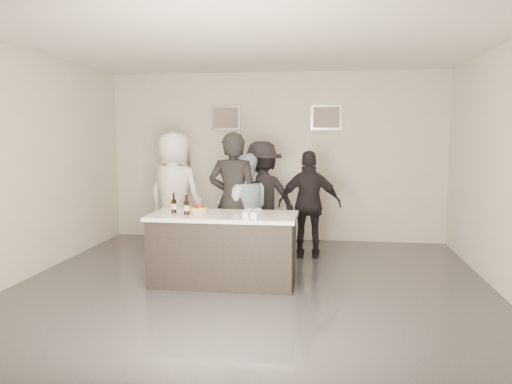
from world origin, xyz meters
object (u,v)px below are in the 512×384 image
at_px(beer_bottle_a, 174,203).
at_px(person_guest_left, 175,194).
at_px(person_main_black, 233,201).
at_px(person_main_blue, 244,210).
at_px(beer_bottle_b, 187,204).
at_px(bar_counter, 224,249).
at_px(person_guest_back, 262,198).
at_px(cake, 199,211).
at_px(person_guest_right, 309,204).

bearing_deg(beer_bottle_a, person_guest_left, 106.93).
bearing_deg(person_main_black, person_main_blue, -128.72).
bearing_deg(beer_bottle_b, beer_bottle_a, 150.70).
bearing_deg(beer_bottle_b, bar_counter, 14.82).
bearing_deg(person_guest_back, cake, 41.55).
xyz_separation_m(cake, person_guest_back, (0.59, 1.67, -0.04)).
xyz_separation_m(beer_bottle_b, person_main_blue, (0.57, 0.97, -0.21)).
bearing_deg(person_guest_left, person_main_black, 167.19).
bearing_deg(beer_bottle_b, cake, 31.13).
xyz_separation_m(cake, person_guest_left, (-0.76, 1.42, 0.03)).
bearing_deg(cake, person_guest_left, 118.10).
bearing_deg(bar_counter, person_guest_back, 80.28).
bearing_deg(person_main_blue, person_guest_back, -115.07).
relative_size(person_guest_right, person_guest_back, 0.92).
xyz_separation_m(beer_bottle_a, person_main_blue, (0.76, 0.86, -0.21)).
height_order(cake, person_guest_right, person_guest_right).
height_order(cake, beer_bottle_b, beer_bottle_b).
distance_m(person_main_black, person_main_blue, 0.24).
height_order(beer_bottle_b, person_main_blue, person_main_blue).
bearing_deg(beer_bottle_b, person_guest_left, 112.53).
bearing_deg(bar_counter, person_guest_right, 55.98).
bearing_deg(cake, person_main_blue, 64.15).
bearing_deg(person_guest_back, person_guest_right, 143.81).
relative_size(person_main_blue, person_guest_left, 0.84).
relative_size(person_main_black, person_guest_back, 1.08).
bearing_deg(person_main_black, person_guest_back, -103.64).
bearing_deg(person_guest_right, person_main_blue, 36.03).
height_order(beer_bottle_a, person_guest_back, person_guest_back).
relative_size(beer_bottle_a, person_main_blue, 0.16).
height_order(beer_bottle_b, person_guest_left, person_guest_left).
relative_size(beer_bottle_b, person_main_black, 0.13).
xyz_separation_m(bar_counter, person_guest_left, (-1.07, 1.38, 0.52)).
bearing_deg(person_guest_right, cake, 48.69).
xyz_separation_m(beer_bottle_b, person_guest_left, (-0.62, 1.50, -0.06)).
height_order(person_main_black, person_guest_right, person_main_black).
xyz_separation_m(bar_counter, person_guest_right, (1.04, 1.54, 0.38)).
distance_m(cake, person_guest_right, 2.07).
xyz_separation_m(beer_bottle_b, person_main_black, (0.44, 0.83, -0.06)).
xyz_separation_m(beer_bottle_a, beer_bottle_b, (0.20, -0.11, 0.00)).
distance_m(cake, person_guest_left, 1.61).
bearing_deg(person_main_blue, person_guest_left, -37.56).
height_order(cake, person_guest_left, person_guest_left).
height_order(bar_counter, person_guest_left, person_guest_left).
height_order(bar_counter, person_main_black, person_main_black).
bearing_deg(cake, person_main_black, 67.84).
distance_m(beer_bottle_a, person_main_black, 0.97).
xyz_separation_m(person_guest_left, person_guest_right, (2.10, 0.16, -0.14)).
bearing_deg(cake, bar_counter, 6.67).
height_order(person_main_black, person_guest_left, same).
bearing_deg(person_guest_right, beer_bottle_b, 47.41).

